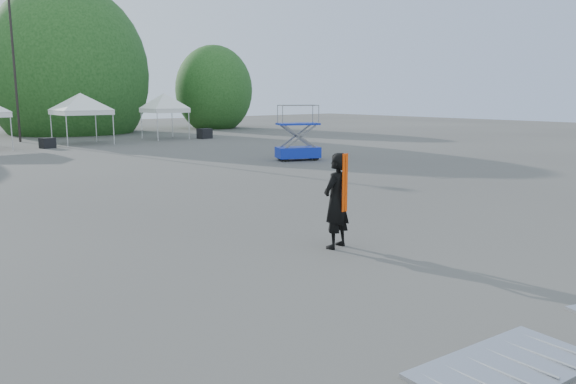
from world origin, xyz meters
TOP-DOWN VIEW (x-y plane):
  - ground at (0.00, 0.00)m, footprint 120.00×120.00m
  - light_pole_east at (3.00, 32.00)m, footprint 0.60×0.25m
  - tree_mid_e at (9.00, 39.00)m, footprint 5.12×5.12m
  - tree_far_e at (22.00, 37.00)m, footprint 3.84×3.84m
  - tent_f at (5.74, 27.61)m, footprint 4.54×4.54m
  - tent_g at (12.00, 28.02)m, footprint 3.85×3.85m
  - man at (0.65, -1.24)m, footprint 0.85×0.66m
  - scissor_lift at (10.60, 11.50)m, footprint 2.36×1.79m
  - barrier_left at (-1.62, -6.44)m, footprint 2.50×1.42m
  - crate_mid at (3.01, 26.06)m, footprint 0.93×0.79m
  - crate_east at (14.37, 26.44)m, footprint 1.03×0.84m

SIDE VIEW (x-z plane):
  - ground at x=0.00m, z-range 0.00..0.00m
  - barrier_left at x=-1.62m, z-range 0.00..0.08m
  - crate_mid at x=3.01m, z-range 0.00..0.63m
  - crate_east at x=14.37m, z-range 0.00..0.74m
  - man at x=0.65m, z-range 0.00..2.05m
  - scissor_lift at x=10.60m, z-range 0.01..2.74m
  - tent_g at x=12.00m, z-range 1.12..5.00m
  - tent_f at x=5.74m, z-range 1.12..5.00m
  - tree_far_e at x=22.00m, z-range 0.70..6.55m
  - tree_mid_e at x=9.00m, z-range 0.94..8.74m
  - light_pole_east at x=3.00m, z-range 0.62..10.42m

